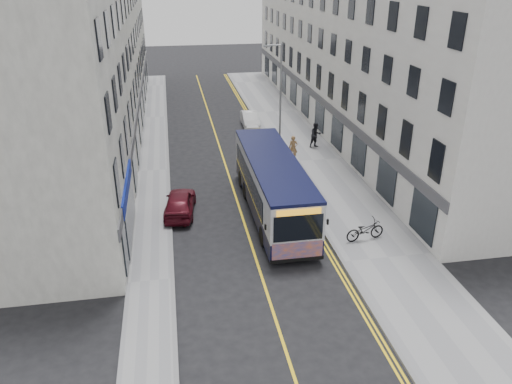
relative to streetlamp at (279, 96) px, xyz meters
name	(u,v)px	position (x,y,z in m)	size (l,w,h in m)	color
ground	(256,258)	(-4.17, -14.00, -4.38)	(140.00, 140.00, 0.00)	black
pavement_east	(313,161)	(2.08, -2.00, -4.32)	(4.50, 64.00, 0.12)	gray
pavement_west	(153,171)	(-9.17, -2.00, -4.32)	(2.00, 64.00, 0.12)	gray
kerb_east	(282,163)	(-0.17, -2.00, -4.32)	(0.18, 64.00, 0.13)	slate
kerb_west	(168,170)	(-8.17, -2.00, -4.32)	(0.18, 64.00, 0.13)	slate
road_centre_line	(226,167)	(-4.17, -2.00, -4.38)	(0.12, 64.00, 0.01)	yellow
road_dbl_yellow_inner	(276,164)	(-0.62, -2.00, -4.38)	(0.10, 64.00, 0.01)	yellow
road_dbl_yellow_outer	(279,164)	(-0.42, -2.00, -4.38)	(0.10, 64.00, 0.01)	yellow
terrace_east	(347,48)	(7.33, 7.00, 2.12)	(6.00, 46.00, 13.00)	white
terrace_west	(95,55)	(-13.17, 7.00, 2.12)	(6.00, 46.00, 13.00)	white
streetlamp	(279,96)	(0.00, 0.00, 0.00)	(1.32, 0.18, 8.00)	gray
city_bus	(273,185)	(-2.41, -9.52, -2.59)	(2.63, 11.27, 3.28)	black
bicycle	(365,230)	(1.57, -13.42, -3.71)	(0.73, 2.09, 1.10)	black
pedestrian_near	(293,148)	(0.70, -1.69, -3.38)	(0.64, 0.42, 1.77)	olive
pedestrian_far	(316,135)	(3.03, 0.65, -3.31)	(0.93, 0.72, 1.91)	black
car_white	(250,119)	(-0.97, 7.16, -3.75)	(1.33, 3.82, 1.26)	white
car_maroon	(180,203)	(-7.57, -8.61, -3.70)	(1.62, 4.02, 1.37)	#500D18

